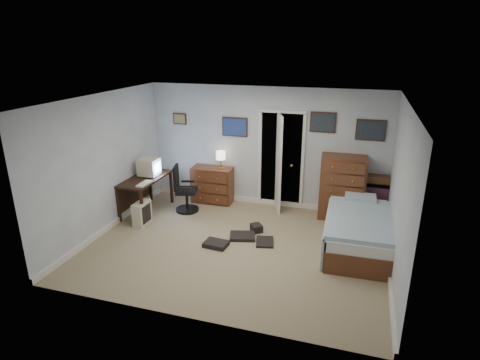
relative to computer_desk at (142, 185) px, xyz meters
name	(u,v)px	position (x,y,z in m)	size (l,w,h in m)	color
floor	(236,246)	(2.29, -0.86, -0.58)	(5.00, 4.00, 0.02)	#9B8B6B
computer_desk	(142,185)	(0.00, 0.00, 0.00)	(0.61, 1.29, 0.74)	black
crt_monitor	(149,167)	(0.11, 0.15, 0.35)	(0.39, 0.36, 0.35)	beige
keyboard	(144,184)	(0.27, -0.35, 0.18)	(0.15, 0.39, 0.02)	beige
pc_tower	(142,213)	(0.29, -0.55, -0.35)	(0.21, 0.42, 0.44)	beige
office_chair	(184,194)	(0.81, 0.26, -0.19)	(0.58, 0.58, 0.98)	black
media_stack	(169,176)	(-0.03, 1.28, -0.21)	(0.14, 0.14, 0.71)	maroon
low_dresser	(213,185)	(1.19, 0.91, -0.18)	(0.87, 0.44, 0.78)	brown
table_lamp	(221,156)	(1.39, 0.91, 0.49)	(0.20, 0.20, 0.38)	gold
doorway	(284,157)	(2.64, 1.41, 0.43)	(0.96, 1.12, 2.05)	black
tall_dresser	(342,187)	(3.91, 0.89, 0.06)	(0.86, 0.51, 1.26)	brown
headboard_bookcase	(375,196)	(4.54, 1.00, -0.09)	(1.00, 0.28, 0.90)	brown
bed	(358,230)	(4.27, -0.30, -0.26)	(1.13, 2.03, 0.66)	brown
wall_posters	(293,126)	(2.86, 1.11, 1.18)	(4.38, 0.04, 0.60)	#331E11
floor_clutter	(240,238)	(2.30, -0.64, -0.53)	(1.18, 1.05, 0.14)	black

